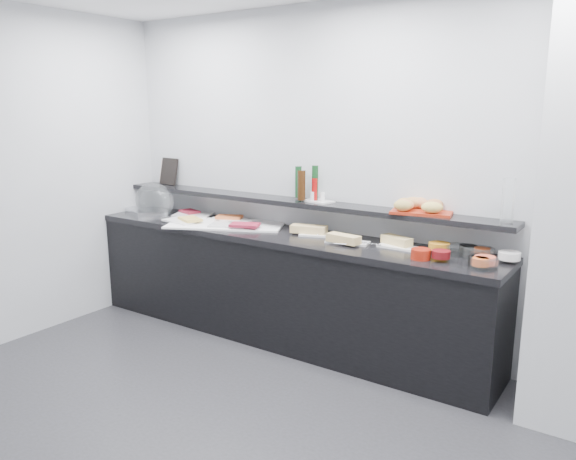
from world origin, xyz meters
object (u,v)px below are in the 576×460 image
Objects in this scene: sandwich_plate_mid at (348,242)px; framed_print at (169,171)px; cloche_base at (145,211)px; condiment_tray at (319,201)px; bread_tray at (422,211)px; carafe at (508,201)px.

sandwich_plate_mid is 1.23× the size of framed_print.
cloche_base is 1.85m from condiment_tray.
framed_print reaches higher than condiment_tray.
bread_tray is (2.69, 0.22, 0.24)m from cloche_base.
cloche_base is 1.01× the size of bread_tray.
carafe reaches higher than condiment_tray.
sandwich_plate_mid is (2.20, 0.00, -0.01)m from cloche_base.
bread_tray is (0.49, 0.21, 0.25)m from sandwich_plate_mid.
cloche_base is 1.65× the size of framed_print.
framed_print is 1.76m from condiment_tray.
cloche_base is at bearing 172.40° from bread_tray.
sandwich_plate_mid is 0.49m from condiment_tray.
cloche_base is at bearing 169.89° from sandwich_plate_mid.
carafe is (3.29, 0.16, 0.38)m from cloche_base.
framed_print reaches higher than sandwich_plate_mid.
bread_tray is 1.41× the size of carafe.
bread_tray is at bearing 174.69° from carafe.
bread_tray is 0.62m from carafe.
sandwich_plate_mid is 2.18m from framed_print.
framed_print is 1.09× the size of condiment_tray.
cloche_base is 1.34× the size of sandwich_plate_mid.
sandwich_plate_mid is 1.34× the size of condiment_tray.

